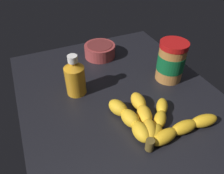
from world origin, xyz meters
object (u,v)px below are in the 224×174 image
object	(u,v)px
honey_bottle	(75,77)
small_bowl	(100,50)
peanut_butter_jar	(171,61)
banana_bunch	(152,120)

from	to	relation	value
honey_bottle	small_bowl	size ratio (longest dim) A/B	1.12
peanut_butter_jar	honey_bottle	xyz separation A→B (cm)	(-5.19, -28.86, -0.81)
banana_bunch	honey_bottle	size ratio (longest dim) A/B	1.94
peanut_butter_jar	small_bowl	bearing A→B (deg)	-144.97
banana_bunch	small_bowl	bearing A→B (deg)	179.56
peanut_butter_jar	small_bowl	world-z (taller)	peanut_butter_jar
peanut_butter_jar	honey_bottle	size ratio (longest dim) A/B	1.02
banana_bunch	honey_bottle	xyz separation A→B (cm)	(-19.91, -13.52, 3.84)
small_bowl	peanut_butter_jar	bearing A→B (deg)	35.03
banana_bunch	peanut_butter_jar	bearing A→B (deg)	133.83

